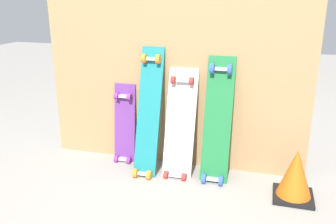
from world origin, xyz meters
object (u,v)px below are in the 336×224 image
skateboard_white (180,128)px  skateboard_green (217,124)px  skateboard_teal (148,117)px  traffic_cone (295,175)px  skateboard_purple (125,128)px

skateboard_white → skateboard_green: size_ratio=0.90×
skateboard_teal → traffic_cone: (1.02, -0.13, -0.25)m
skateboard_purple → skateboard_green: 0.73m
traffic_cone → skateboard_purple: bearing=169.4°
skateboard_white → traffic_cone: skateboard_white is taller
skateboard_teal → skateboard_green: 0.49m
skateboard_purple → skateboard_white: size_ratio=0.82×
skateboard_purple → traffic_cone: skateboard_purple is taller
traffic_cone → skateboard_green: bearing=163.4°
skateboard_green → traffic_cone: 0.59m
skateboard_teal → traffic_cone: 1.05m
skateboard_purple → skateboard_teal: bearing=-24.2°
skateboard_purple → skateboard_teal: skateboard_teal is taller
skateboard_purple → skateboard_green: (0.72, -0.08, 0.12)m
skateboard_white → skateboard_green: (0.26, 0.00, 0.05)m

